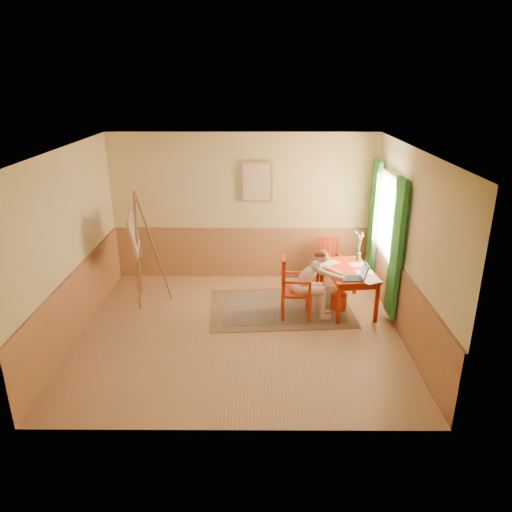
{
  "coord_description": "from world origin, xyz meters",
  "views": [
    {
      "loc": [
        0.29,
        -6.64,
        3.74
      ],
      "look_at": [
        0.25,
        0.55,
        1.05
      ],
      "focal_mm": 33.82,
      "sensor_mm": 36.0,
      "label": 1
    }
  ],
  "objects_px": {
    "chair_left": "(293,288)",
    "chair_back": "(329,263)",
    "laptop": "(356,276)",
    "easel": "(136,238)",
    "table": "(349,274)",
    "figure": "(312,281)"
  },
  "relations": [
    {
      "from": "table",
      "to": "laptop",
      "type": "bearing_deg",
      "value": -86.51
    },
    {
      "from": "chair_left",
      "to": "figure",
      "type": "xyz_separation_m",
      "value": [
        0.3,
        -0.02,
        0.13
      ]
    },
    {
      "from": "chair_left",
      "to": "chair_back",
      "type": "xyz_separation_m",
      "value": [
        0.77,
        1.27,
        -0.06
      ]
    },
    {
      "from": "table",
      "to": "chair_left",
      "type": "distance_m",
      "value": 1.01
    },
    {
      "from": "laptop",
      "to": "easel",
      "type": "height_order",
      "value": "easel"
    },
    {
      "from": "chair_back",
      "to": "easel",
      "type": "height_order",
      "value": "easel"
    },
    {
      "from": "table",
      "to": "chair_back",
      "type": "height_order",
      "value": "chair_back"
    },
    {
      "from": "chair_back",
      "to": "laptop",
      "type": "xyz_separation_m",
      "value": [
        0.21,
        -1.39,
        0.32
      ]
    },
    {
      "from": "easel",
      "to": "chair_back",
      "type": "bearing_deg",
      "value": 11.67
    },
    {
      "from": "table",
      "to": "figure",
      "type": "relative_size",
      "value": 1.09
    },
    {
      "from": "chair_back",
      "to": "laptop",
      "type": "relative_size",
      "value": 2.09
    },
    {
      "from": "table",
      "to": "laptop",
      "type": "distance_m",
      "value": 0.45
    },
    {
      "from": "figure",
      "to": "laptop",
      "type": "bearing_deg",
      "value": -8.2
    },
    {
      "from": "chair_left",
      "to": "chair_back",
      "type": "distance_m",
      "value": 1.49
    },
    {
      "from": "table",
      "to": "easel",
      "type": "distance_m",
      "value": 3.64
    },
    {
      "from": "table",
      "to": "chair_back",
      "type": "bearing_deg",
      "value": 100.82
    },
    {
      "from": "chair_back",
      "to": "figure",
      "type": "height_order",
      "value": "figure"
    },
    {
      "from": "table",
      "to": "easel",
      "type": "relative_size",
      "value": 0.64
    },
    {
      "from": "figure",
      "to": "easel",
      "type": "height_order",
      "value": "easel"
    },
    {
      "from": "chair_back",
      "to": "easel",
      "type": "bearing_deg",
      "value": -168.33
    },
    {
      "from": "chair_left",
      "to": "chair_back",
      "type": "bearing_deg",
      "value": 58.91
    },
    {
      "from": "laptop",
      "to": "easel",
      "type": "xyz_separation_m",
      "value": [
        -3.61,
        0.69,
        0.41
      ]
    }
  ]
}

